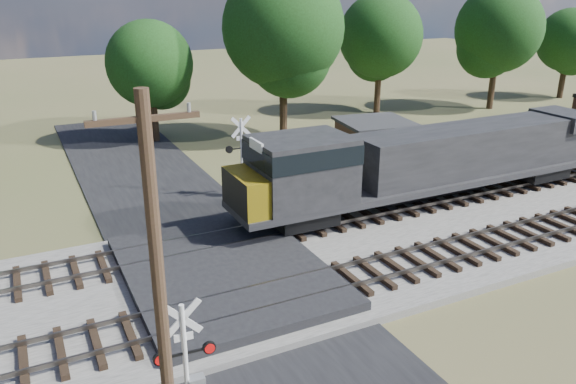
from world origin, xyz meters
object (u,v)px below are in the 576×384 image
utility_pole (159,284)px  crossing_signal_near (190,379)px  equipment_shed (375,143)px  crossing_signal_far (241,165)px

utility_pole → crossing_signal_near: bearing=43.4°
equipment_shed → crossing_signal_far: bearing=-162.1°
crossing_signal_near → utility_pole: size_ratio=0.43×
equipment_shed → utility_pole: bearing=-127.2°
crossing_signal_far → equipment_shed: bearing=-172.1°
crossing_signal_far → equipment_shed: size_ratio=0.92×
utility_pole → equipment_shed: utility_pole is taller
crossing_signal_near → utility_pole: 3.18m
crossing_signal_near → crossing_signal_far: 16.50m
crossing_signal_far → utility_pole: size_ratio=0.50×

